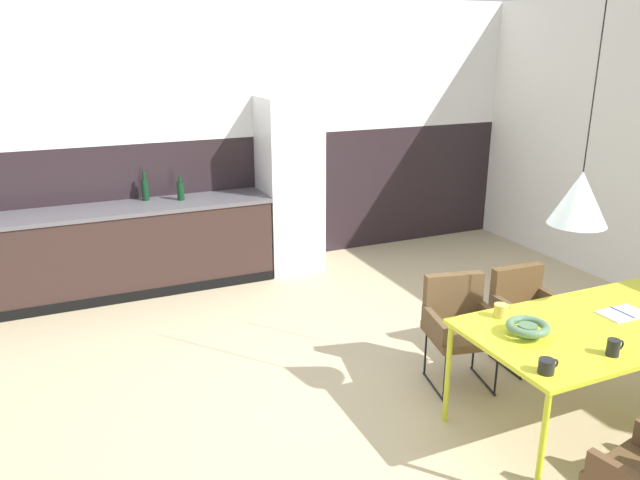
% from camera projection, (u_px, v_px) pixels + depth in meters
% --- Properties ---
extents(ground_plane, '(9.24, 9.24, 0.00)m').
position_uv_depth(ground_plane, '(383.00, 409.00, 4.32)').
color(ground_plane, tan).
extents(back_wall_splashback_dark, '(7.11, 0.12, 1.48)m').
position_uv_depth(back_wall_splashback_dark, '(242.00, 201.00, 6.99)').
color(back_wall_splashback_dark, black).
rests_on(back_wall_splashback_dark, ground).
extents(back_wall_panel_upper, '(7.11, 0.12, 1.48)m').
position_uv_depth(back_wall_panel_upper, '(236.00, 68.00, 6.53)').
color(back_wall_panel_upper, white).
rests_on(back_wall_panel_upper, back_wall_splashback_dark).
extents(kitchen_counter, '(3.56, 0.63, 0.90)m').
position_uv_depth(kitchen_counter, '(96.00, 253.00, 6.13)').
color(kitchen_counter, '#31211D').
rests_on(kitchen_counter, ground).
extents(refrigerator_column, '(0.61, 0.60, 1.93)m').
position_uv_depth(refrigerator_column, '(290.00, 185.00, 6.78)').
color(refrigerator_column, silver).
rests_on(refrigerator_column, ground).
extents(dining_table, '(1.88, 0.95, 0.76)m').
position_uv_depth(dining_table, '(607.00, 328.00, 3.94)').
color(dining_table, gold).
rests_on(dining_table, ground).
extents(armchair_near_window, '(0.51, 0.49, 0.77)m').
position_uv_depth(armchair_near_window, '(525.00, 304.00, 4.86)').
color(armchair_near_window, brown).
rests_on(armchair_near_window, ground).
extents(armchair_corner_seat, '(0.57, 0.56, 0.83)m').
position_uv_depth(armchair_corner_seat, '(458.00, 317.00, 4.55)').
color(armchair_corner_seat, brown).
rests_on(armchair_corner_seat, ground).
extents(fruit_bowl, '(0.26, 0.26, 0.09)m').
position_uv_depth(fruit_bowl, '(528.00, 327.00, 3.73)').
color(fruit_bowl, '#4C704C').
rests_on(fruit_bowl, dining_table).
extents(open_book, '(0.30, 0.20, 0.02)m').
position_uv_depth(open_book, '(622.00, 313.00, 4.04)').
color(open_book, white).
rests_on(open_book, dining_table).
extents(mug_tall_blue, '(0.12, 0.07, 0.10)m').
position_uv_depth(mug_tall_blue, '(614.00, 347.00, 3.50)').
color(mug_tall_blue, black).
rests_on(mug_tall_blue, dining_table).
extents(mug_dark_espresso, '(0.13, 0.09, 0.09)m').
position_uv_depth(mug_dark_espresso, '(501.00, 311.00, 3.99)').
color(mug_dark_espresso, gold).
rests_on(mug_dark_espresso, dining_table).
extents(mug_white_ceramic, '(0.13, 0.09, 0.08)m').
position_uv_depth(mug_white_ceramic, '(547.00, 366.00, 3.32)').
color(mug_white_ceramic, black).
rests_on(mug_white_ceramic, dining_table).
extents(bottle_vinegar_dark, '(0.07, 0.07, 0.30)m').
position_uv_depth(bottle_vinegar_dark, '(145.00, 189.00, 6.33)').
color(bottle_vinegar_dark, '#0F3319').
rests_on(bottle_vinegar_dark, kitchen_counter).
extents(bottle_oil_tall, '(0.07, 0.07, 0.25)m').
position_uv_depth(bottle_oil_tall, '(181.00, 190.00, 6.34)').
color(bottle_oil_tall, '#0F3319').
rests_on(bottle_oil_tall, kitchen_counter).
extents(pendant_lamp_over_table_near, '(0.34, 0.34, 1.44)m').
position_uv_depth(pendant_lamp_over_table_near, '(580.00, 198.00, 3.53)').
color(pendant_lamp_over_table_near, black).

